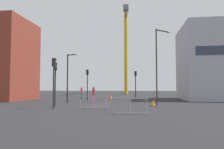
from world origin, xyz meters
TOP-DOWN VIEW (x-y plane):
  - ground at (0.00, 0.00)m, footprint 160.00×160.00m
  - office_block at (14.95, 11.06)m, footprint 10.35×9.55m
  - construction_crane at (0.37, 32.70)m, footprint 2.04×17.32m
  - streetlamp_tall at (5.58, 1.27)m, footprint 1.70×1.29m
  - streetlamp_short at (-4.35, 2.61)m, footprint 1.48×0.60m
  - traffic_light_corner at (-4.03, -2.14)m, footprint 0.36×0.38m
  - traffic_light_median at (3.10, 10.07)m, footprint 0.34×0.39m
  - traffic_light_far at (-3.23, 6.82)m, footprint 0.37×0.25m
  - traffic_light_verge at (-3.38, -4.07)m, footprint 0.38×0.26m
  - pedestrian_walking at (-4.80, 9.77)m, footprint 0.34×0.34m
  - pedestrian_waiting at (-1.65, 3.51)m, footprint 0.34×0.34m
  - safety_barrier_right_run at (4.33, 6.80)m, footprint 0.35×2.18m
  - safety_barrier_rear at (-0.14, -3.70)m, footprint 2.47×0.34m
  - safety_barrier_front at (3.02, -6.77)m, footprint 2.41×0.17m
  - traffic_cone_striped at (-0.60, 10.76)m, footprint 0.66×0.66m
  - traffic_cone_orange at (4.90, -0.32)m, footprint 0.58×0.58m

SIDE VIEW (x-z plane):
  - ground at x=0.00m, z-range 0.00..0.00m
  - traffic_cone_orange at x=4.90m, z-range -0.02..0.57m
  - traffic_cone_striped at x=-0.60m, z-range -0.02..0.64m
  - safety_barrier_right_run at x=4.33m, z-range 0.02..1.10m
  - safety_barrier_front at x=3.02m, z-range 0.02..1.10m
  - safety_barrier_rear at x=-0.14m, z-range 0.02..1.10m
  - pedestrian_walking at x=-4.80m, z-range 0.15..1.94m
  - pedestrian_waiting at x=-1.65m, z-range 0.16..2.02m
  - traffic_light_corner at x=-4.03m, z-range 0.69..4.73m
  - traffic_light_median at x=3.10m, z-range 0.70..4.79m
  - traffic_light_far at x=-3.23m, z-range 0.70..4.82m
  - traffic_light_verge at x=-3.38m, z-range 0.71..4.90m
  - streetlamp_short at x=-4.35m, z-range 0.57..6.15m
  - streetlamp_tall at x=5.58m, z-range 0.70..8.48m
  - office_block at x=14.95m, z-range 0.00..10.52m
  - construction_crane at x=0.37m, z-range 3.57..24.08m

